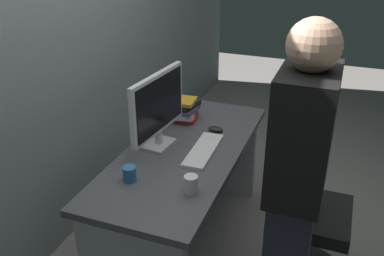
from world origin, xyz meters
The scene contains 12 objects.
ground_plane centered at (0.00, 0.00, 0.00)m, with size 9.00×9.00×0.00m, color gray.
wall_back centered at (0.00, 0.83, 1.50)m, with size 6.40×0.10×3.00m, color gray.
desk centered at (0.00, 0.00, 0.51)m, with size 1.53×0.66×0.73m.
office_chair centered at (0.00, -0.71, 0.43)m, with size 0.52×0.52×0.94m.
person_at_desk centered at (-0.39, -0.70, 0.84)m, with size 0.40×0.24×1.64m.
monitor centered at (-0.01, 0.16, 0.99)m, with size 0.54×0.16×0.46m.
keyboard centered at (0.01, -0.12, 0.74)m, with size 0.43×0.13×0.02m, color white.
mouse centered at (0.29, -0.10, 0.75)m, with size 0.06×0.10×0.03m, color black.
cup_near_keyboard centered at (-0.41, -0.20, 0.78)m, with size 0.07×0.07×0.10m, color silver.
cup_by_monitor centered at (-0.42, 0.14, 0.77)m, with size 0.07×0.07×0.08m, color #3372B2.
book_stack centered at (0.39, 0.15, 0.81)m, with size 0.22×0.18×0.15m.
handbag centered at (0.76, -0.59, 0.14)m, with size 0.34×0.14×0.38m.
Camera 1 is at (-2.08, -0.84, 1.97)m, focal length 40.01 mm.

